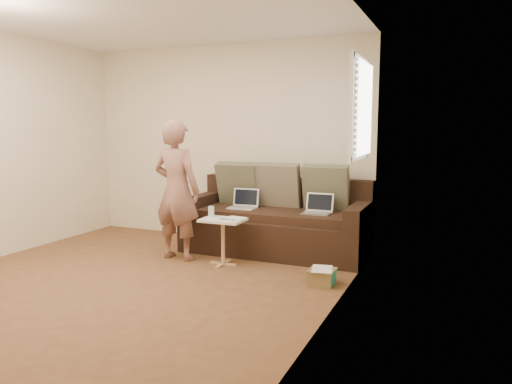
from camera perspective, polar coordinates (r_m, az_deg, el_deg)
floor at (r=4.90m, az=-15.46°, el=-10.62°), size 4.50×4.50×0.00m
ceiling at (r=4.79m, az=-16.64°, el=20.47°), size 4.50×4.50×0.00m
wall_back at (r=6.57m, az=-3.54°, el=5.78°), size 4.00×0.00×4.00m
wall_right at (r=3.75m, az=8.58°, el=4.30°), size 0.00×4.50×4.50m
window_blinds at (r=5.22m, az=12.31°, el=9.53°), size 0.12×0.88×1.08m
sofa at (r=5.87m, az=2.33°, el=-3.04°), size 2.20×0.95×0.85m
pillow_left at (r=6.24m, az=-2.10°, el=1.00°), size 0.55×0.29×0.57m
pillow_mid at (r=6.04m, az=2.66°, el=0.77°), size 0.55×0.27×0.57m
pillow_right at (r=5.88m, az=8.23°, el=0.51°), size 0.55×0.28×0.57m
laptop_silver at (r=5.62m, az=7.13°, el=-2.58°), size 0.33×0.24×0.22m
laptop_white at (r=5.95m, az=-1.64°, el=-1.95°), size 0.34×0.26×0.24m
person at (r=5.58m, az=-9.33°, el=0.20°), size 0.60×0.43×1.60m
side_table at (r=5.38m, az=-3.90°, el=-5.87°), size 0.47×0.33×0.52m
drinking_glass at (r=5.44m, az=-5.30°, el=-2.30°), size 0.07×0.07×0.12m
scissors at (r=5.24m, az=-3.39°, el=-3.25°), size 0.18×0.11×0.02m
paper_on_table at (r=5.31m, az=-2.87°, el=-3.16°), size 0.25×0.33×0.00m
striped_box at (r=4.80m, az=7.78°, el=-9.83°), size 0.25×0.25×0.16m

